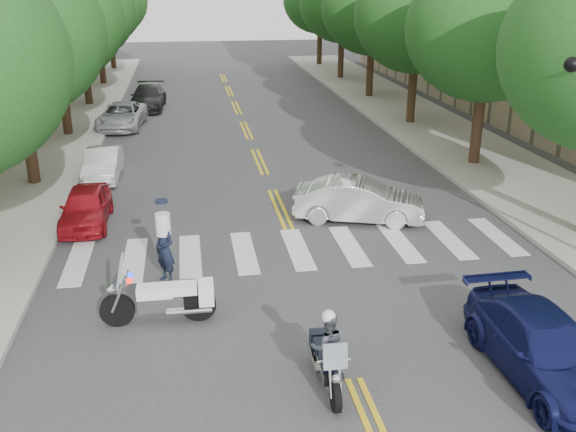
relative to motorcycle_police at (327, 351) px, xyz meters
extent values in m
plane|color=#38383A|center=(0.56, 0.07, -0.74)|extent=(140.00, 140.00, 0.00)
cube|color=#9E9991|center=(-8.94, 22.07, -0.66)|extent=(5.00, 60.00, 0.15)
cube|color=#9E9991|center=(10.06, 22.07, -0.66)|extent=(5.00, 60.00, 0.15)
cylinder|color=#382316|center=(-8.24, 14.07, 0.92)|extent=(0.44, 0.44, 3.32)
ellipsoid|color=#224E16|center=(-8.24, 14.07, 4.83)|extent=(6.40, 6.40, 5.76)
cylinder|color=#382316|center=(-8.24, 22.07, 0.92)|extent=(0.44, 0.44, 3.32)
ellipsoid|color=#224E16|center=(-8.24, 22.07, 4.83)|extent=(6.40, 6.40, 5.76)
cylinder|color=#382316|center=(-8.24, 30.07, 0.92)|extent=(0.44, 0.44, 3.32)
ellipsoid|color=#224E16|center=(-8.24, 30.07, 4.83)|extent=(6.40, 6.40, 5.76)
cylinder|color=#382316|center=(-8.24, 38.07, 0.92)|extent=(0.44, 0.44, 3.32)
ellipsoid|color=#224E16|center=(-8.24, 38.07, 4.83)|extent=(6.40, 6.40, 5.76)
cylinder|color=#382316|center=(-8.24, 46.07, 0.92)|extent=(0.44, 0.44, 3.32)
ellipsoid|color=#224E16|center=(-8.24, 46.07, 4.83)|extent=(6.40, 6.40, 5.76)
cylinder|color=#382316|center=(9.36, 14.07, 0.92)|extent=(0.44, 0.44, 3.32)
ellipsoid|color=#224E16|center=(9.36, 14.07, 4.83)|extent=(6.40, 6.40, 5.76)
cylinder|color=#382316|center=(9.36, 22.07, 0.92)|extent=(0.44, 0.44, 3.32)
ellipsoid|color=#224E16|center=(9.36, 22.07, 4.83)|extent=(6.40, 6.40, 5.76)
cylinder|color=#382316|center=(9.36, 30.07, 0.92)|extent=(0.44, 0.44, 3.32)
ellipsoid|color=#224E16|center=(9.36, 30.07, 4.83)|extent=(6.40, 6.40, 5.76)
cylinder|color=#382316|center=(9.36, 38.07, 0.92)|extent=(0.44, 0.44, 3.32)
ellipsoid|color=#224E16|center=(9.36, 38.07, 4.83)|extent=(6.40, 6.40, 5.76)
cylinder|color=#382316|center=(9.36, 46.07, 0.92)|extent=(0.44, 0.44, 3.32)
sphere|color=black|center=(6.46, 3.57, 4.81)|extent=(0.36, 0.36, 0.36)
cylinder|color=black|center=(-0.01, -0.81, -0.43)|extent=(0.13, 0.61, 0.61)
cylinder|color=black|center=(0.01, 0.62, -0.43)|extent=(0.17, 0.61, 0.61)
cube|color=silver|center=(0.00, -0.05, -0.34)|extent=(0.30, 0.81, 0.29)
cube|color=black|center=(0.00, -0.14, -0.11)|extent=(0.33, 0.63, 0.20)
cube|color=black|center=(0.01, 0.35, -0.09)|extent=(0.37, 0.50, 0.14)
cube|color=black|center=(0.01, 0.76, -0.20)|extent=(0.40, 0.27, 0.40)
cube|color=#8C99A5|center=(-0.01, -0.69, 0.34)|extent=(0.45, 0.14, 0.49)
cube|color=red|center=(0.10, -0.54, 0.17)|extent=(0.09, 0.09, 0.07)
cube|color=#0C26E5|center=(-0.12, -0.54, 0.17)|extent=(0.09, 0.09, 0.07)
imported|color=#474C56|center=(0.00, -0.05, 0.13)|extent=(0.69, 0.54, 1.41)
sphere|color=silver|center=(0.00, -0.05, 0.78)|extent=(0.27, 0.27, 0.27)
cylinder|color=black|center=(-4.21, 2.94, -0.35)|extent=(0.78, 0.16, 0.78)
cylinder|color=black|center=(-2.37, 2.93, -0.35)|extent=(0.78, 0.21, 0.78)
cube|color=silver|center=(-3.23, 2.93, -0.22)|extent=(1.03, 0.37, 0.37)
cube|color=white|center=(-3.34, 2.93, 0.06)|extent=(0.80, 0.42, 0.25)
cube|color=white|center=(-2.71, 2.93, 0.09)|extent=(0.63, 0.46, 0.18)
cube|color=white|center=(-2.20, 2.93, -0.05)|extent=(0.35, 0.51, 0.52)
cube|color=#8C99A5|center=(-4.06, 2.94, 0.64)|extent=(0.18, 0.57, 0.63)
cube|color=red|center=(-3.86, 2.80, 0.43)|extent=(0.12, 0.12, 0.09)
cube|color=#0C26E5|center=(-3.86, 3.07, 0.43)|extent=(0.12, 0.12, 0.09)
imported|color=black|center=(-3.16, 5.05, 0.17)|extent=(0.74, 0.79, 1.81)
imported|color=silver|center=(2.92, 8.57, -0.05)|extent=(4.41, 2.64, 1.37)
imported|color=#111447|center=(4.26, -0.43, -0.09)|extent=(1.91, 4.49, 1.29)
imported|color=#A4111B|center=(-5.74, 9.57, -0.13)|extent=(1.44, 3.57, 1.22)
imported|color=silver|center=(-5.74, 14.57, -0.15)|extent=(1.30, 3.62, 1.19)
imported|color=#A4A5AC|center=(-5.74, 23.57, -0.10)|extent=(2.55, 4.78, 1.28)
imported|color=black|center=(-4.64, 28.54, -0.05)|extent=(2.19, 4.82, 1.37)
imported|color=#A1A1A6|center=(-4.64, 29.57, -0.03)|extent=(1.70, 4.16, 1.41)
camera|label=1|loc=(-2.41, -10.32, 6.76)|focal=40.00mm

